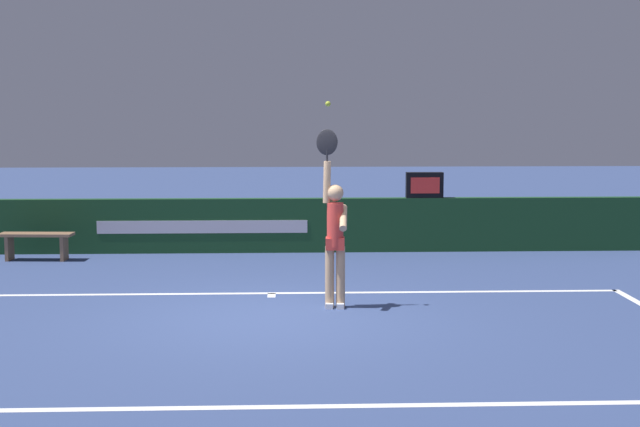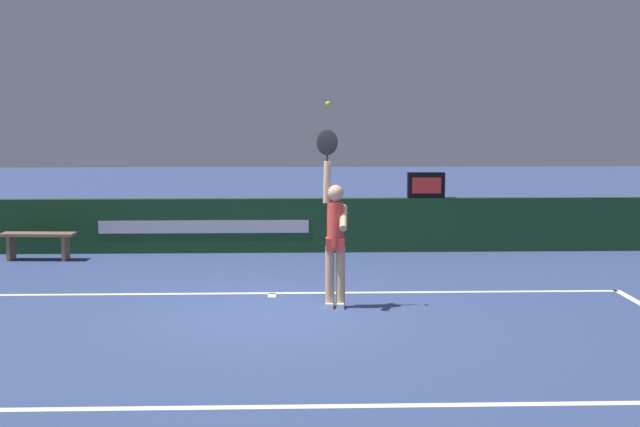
{
  "view_description": "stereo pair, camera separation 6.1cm",
  "coord_description": "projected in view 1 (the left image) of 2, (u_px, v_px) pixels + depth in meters",
  "views": [
    {
      "loc": [
        0.17,
        -11.73,
        2.67
      ],
      "look_at": [
        0.65,
        0.28,
        1.3
      ],
      "focal_mm": 52.6,
      "sensor_mm": 36.0,
      "label": 1
    },
    {
      "loc": [
        0.23,
        -11.73,
        2.67
      ],
      "look_at": [
        0.65,
        0.28,
        1.3
      ],
      "focal_mm": 52.6,
      "sensor_mm": 36.0,
      "label": 2
    }
  ],
  "objects": [
    {
      "name": "court_lines",
      "position": [
        269.0,
        336.0,
        10.93
      ],
      "size": [
        10.17,
        5.25,
        0.0
      ],
      "color": "white",
      "rests_on": "ground"
    },
    {
      "name": "back_wall",
      "position": [
        274.0,
        225.0,
        17.22
      ],
      "size": [
        13.77,
        0.21,
        1.0
      ],
      "color": "#184020",
      "rests_on": "ground"
    },
    {
      "name": "tennis_player",
      "position": [
        335.0,
        234.0,
        12.4
      ],
      "size": [
        0.43,
        0.49,
        2.38
      ],
      "color": "tan",
      "rests_on": "ground"
    },
    {
      "name": "tennis_ball",
      "position": [
        328.0,
        104.0,
        12.18
      ],
      "size": [
        0.07,
        0.07,
        0.07
      ],
      "color": "#CCDE37"
    },
    {
      "name": "ground_plane",
      "position": [
        270.0,
        317.0,
        11.94
      ],
      "size": [
        60.0,
        60.0,
        0.0
      ],
      "primitive_type": "plane",
      "color": "navy"
    },
    {
      "name": "courtside_bench_near",
      "position": [
        37.0,
        240.0,
        16.32
      ],
      "size": [
        1.29,
        0.44,
        0.48
      ],
      "color": "#846145",
      "rests_on": "ground"
    },
    {
      "name": "speed_display",
      "position": [
        425.0,
        185.0,
        17.25
      ],
      "size": [
        0.68,
        0.18,
        0.47
      ],
      "color": "black",
      "rests_on": "back_wall"
    }
  ]
}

